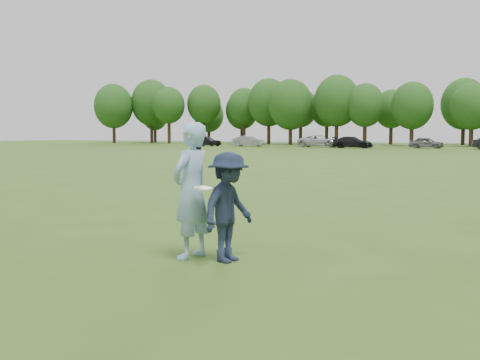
{
  "coord_description": "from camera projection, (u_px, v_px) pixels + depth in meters",
  "views": [
    {
      "loc": [
        4.0,
        -7.75,
        1.86
      ],
      "look_at": [
        -0.0,
        0.33,
        1.1
      ],
      "focal_mm": 42.0,
      "sensor_mm": 36.0,
      "label": 1
    }
  ],
  "objects": [
    {
      "name": "ground",
      "position": [
        231.0,
        251.0,
        8.85
      ],
      "size": [
        200.0,
        200.0,
        0.0
      ],
      "primitive_type": "plane",
      "color": "#355417",
      "rests_on": "ground"
    },
    {
      "name": "thrower",
      "position": [
        191.0,
        191.0,
        8.28
      ],
      "size": [
        0.56,
        0.78,
        2.01
      ],
      "primitive_type": "imported",
      "rotation": [
        0.0,
        0.0,
        -1.68
      ],
      "color": "#90B7DF",
      "rests_on": "ground"
    },
    {
      "name": "defender",
      "position": [
        229.0,
        207.0,
        8.06
      ],
      "size": [
        0.73,
        1.1,
        1.59
      ],
      "primitive_type": "imported",
      "rotation": [
        0.0,
        0.0,
        1.43
      ],
      "color": "#192238",
      "rests_on": "ground"
    },
    {
      "name": "player_far_a",
      "position": [
        199.0,
        147.0,
        38.26
      ],
      "size": [
        1.1,
        1.01,
        1.83
      ],
      "primitive_type": "imported",
      "rotation": [
        0.0,
        0.0,
        0.45
      ],
      "color": "black",
      "rests_on": "ground"
    },
    {
      "name": "car_a",
      "position": [
        206.0,
        141.0,
        77.25
      ],
      "size": [
        4.39,
        2.12,
        1.45
      ],
      "primitive_type": "imported",
      "rotation": [
        0.0,
        0.0,
        1.47
      ],
      "color": "black",
      "rests_on": "ground"
    },
    {
      "name": "car_b",
      "position": [
        249.0,
        141.0,
        75.1
      ],
      "size": [
        4.41,
        1.87,
        1.41
      ],
      "primitive_type": "imported",
      "rotation": [
        0.0,
        0.0,
        1.66
      ],
      "color": "gray",
      "rests_on": "ground"
    },
    {
      "name": "car_c",
      "position": [
        320.0,
        141.0,
        71.88
      ],
      "size": [
        5.52,
        2.56,
        1.53
      ],
      "primitive_type": "imported",
      "rotation": [
        0.0,
        0.0,
        1.57
      ],
      "color": "silver",
      "rests_on": "ground"
    },
    {
      "name": "car_d",
      "position": [
        353.0,
        142.0,
        67.35
      ],
      "size": [
        4.85,
        2.16,
        1.38
      ],
      "primitive_type": "imported",
      "rotation": [
        0.0,
        0.0,
        1.62
      ],
      "color": "black",
      "rests_on": "ground"
    },
    {
      "name": "car_e",
      "position": [
        426.0,
        143.0,
        66.12
      ],
      "size": [
        4.07,
        2.03,
        1.33
      ],
      "primitive_type": "imported",
      "rotation": [
        0.0,
        0.0,
        1.45
      ],
      "color": "slate",
      "rests_on": "ground"
    },
    {
      "name": "disc_in_play",
      "position": [
        203.0,
        188.0,
        7.93
      ],
      "size": [
        0.31,
        0.31,
        0.06
      ],
      "color": "white",
      "rests_on": "ground"
    }
  ]
}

